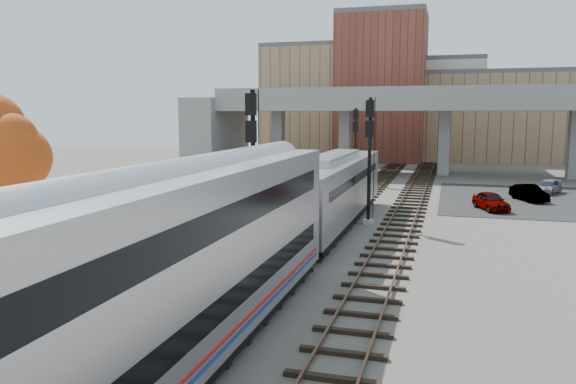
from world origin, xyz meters
The scene contains 16 objects.
ground centered at (0.00, 0.00, 0.00)m, with size 160.00×160.00×0.00m, color #47423D.
platform centered at (-7.25, 0.00, 0.17)m, with size 4.50×60.00×0.35m, color #9E9E99.
yellow_strip centered at (-5.35, 0.00, 0.35)m, with size 0.70×60.00×0.01m, color yellow.
tracks centered at (0.93, 12.50, 0.08)m, with size 10.70×95.00×0.25m.
overpass centered at (4.92, 45.00, 5.81)m, with size 54.00×12.00×9.50m.
buildings_far centered at (1.26, 66.57, 7.88)m, with size 43.00×21.00×20.60m.
parking_lot centered at (14.00, 28.00, 0.02)m, with size 14.00×18.00×0.04m, color black.
locomotive centered at (1.00, 13.73, 2.28)m, with size 3.02×19.05×4.10m.
coach centered at (1.00, -8.87, 2.80)m, with size 3.03×25.00×5.00m.
signal_mast_near centered at (-1.10, 5.51, 4.01)m, with size 0.60×0.64×7.81m.
signal_mast_mid centered at (3.00, 14.87, 3.92)m, with size 0.60×0.64×7.68m.
signal_mast_far centered at (-1.10, 34.58, 3.63)m, with size 0.60×0.64×7.24m.
tree centered at (-10.76, 1.64, 5.32)m, with size 3.60×3.60×7.18m.
car_a centered at (10.54, 22.16, 0.67)m, with size 1.50×3.73×1.27m, color #99999E.
car_b centered at (13.63, 27.32, 0.66)m, with size 1.32×3.79×1.25m, color #99999E.
car_c centered at (15.64, 31.98, 0.59)m, with size 1.55×3.81×1.11m, color #99999E.
Camera 1 is at (7.66, -18.90, 6.74)m, focal length 35.00 mm.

